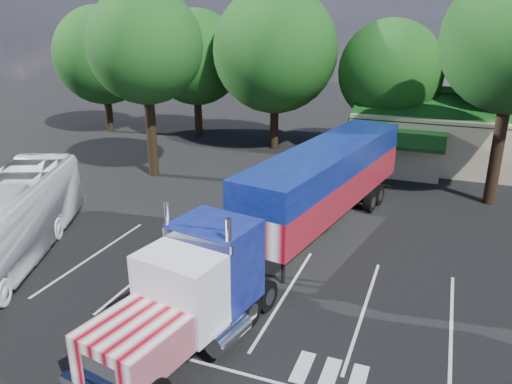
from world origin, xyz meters
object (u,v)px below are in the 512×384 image
(bicycle, at_px, (301,218))
(tour_bus, at_px, (1,226))
(woman, at_px, (249,270))
(silver_sedan, at_px, (391,157))
(semi_truck, at_px, (300,199))

(bicycle, distance_m, tour_bus, 14.60)
(woman, relative_size, bicycle, 1.00)
(bicycle, xyz_separation_m, tour_bus, (-11.40, -9.00, 1.45))
(silver_sedan, bearing_deg, semi_truck, -167.03)
(semi_truck, distance_m, tour_bus, 13.60)
(woman, bearing_deg, bicycle, 3.63)
(semi_truck, distance_m, woman, 4.51)
(bicycle, distance_m, silver_sedan, 13.39)
(semi_truck, height_order, silver_sedan, semi_truck)
(semi_truck, relative_size, bicycle, 13.76)
(woman, bearing_deg, tour_bus, 105.39)
(woman, distance_m, tour_bus, 11.43)
(bicycle, bearing_deg, tour_bus, -159.50)
(woman, relative_size, tour_bus, 0.12)
(semi_truck, relative_size, silver_sedan, 4.93)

